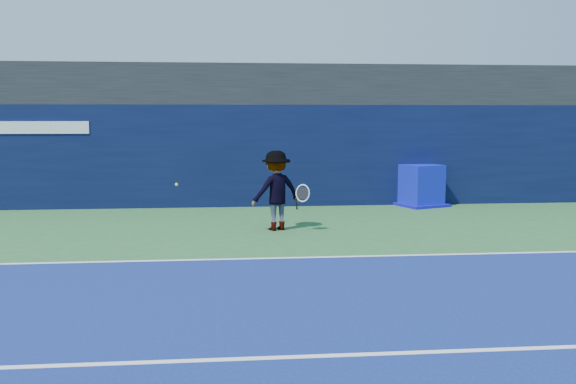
# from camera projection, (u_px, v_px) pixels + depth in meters

# --- Properties ---
(ground) EXTENTS (80.00, 80.00, 0.00)m
(ground) POSITION_uv_depth(u_px,v_px,m) (290.00, 305.00, 9.09)
(ground) COLOR #2C6331
(ground) RESTS_ON ground
(baseline) EXTENTS (24.00, 0.10, 0.01)m
(baseline) POSITION_uv_depth(u_px,v_px,m) (274.00, 258.00, 12.06)
(baseline) COLOR white
(baseline) RESTS_ON ground
(service_line) EXTENTS (24.00, 0.10, 0.01)m
(service_line) POSITION_uv_depth(u_px,v_px,m) (308.00, 357.00, 7.11)
(service_line) COLOR white
(service_line) RESTS_ON ground
(stadium_band) EXTENTS (36.00, 3.00, 1.20)m
(stadium_band) POSITION_uv_depth(u_px,v_px,m) (253.00, 86.00, 20.04)
(stadium_band) COLOR black
(stadium_band) RESTS_ON back_wall_assembly
(back_wall_assembly) EXTENTS (36.00, 1.03, 3.00)m
(back_wall_assembly) POSITION_uv_depth(u_px,v_px,m) (255.00, 155.00, 19.29)
(back_wall_assembly) COLOR black
(back_wall_assembly) RESTS_ON ground
(equipment_cart) EXTENTS (1.66, 1.66, 1.23)m
(equipment_cart) POSITION_uv_depth(u_px,v_px,m) (421.00, 187.00, 19.15)
(equipment_cart) COLOR #0D15BA
(equipment_cart) RESTS_ON ground
(tennis_player) EXTENTS (1.45, 1.08, 1.87)m
(tennis_player) POSITION_uv_depth(u_px,v_px,m) (276.00, 191.00, 15.02)
(tennis_player) COLOR silver
(tennis_player) RESTS_ON ground
(tennis_ball) EXTENTS (0.07, 0.07, 0.07)m
(tennis_ball) POSITION_uv_depth(u_px,v_px,m) (176.00, 184.00, 14.74)
(tennis_ball) COLOR #C9E119
(tennis_ball) RESTS_ON ground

